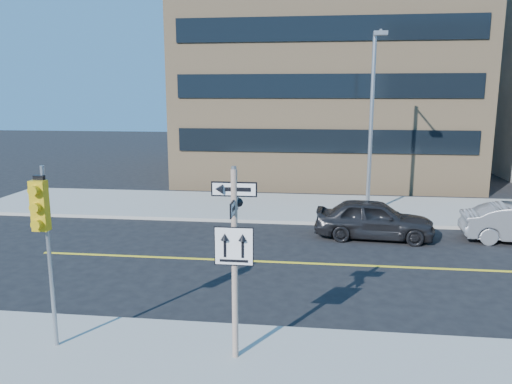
# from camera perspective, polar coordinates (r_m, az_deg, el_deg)

# --- Properties ---
(ground) EXTENTS (120.00, 120.00, 0.00)m
(ground) POSITION_cam_1_polar(r_m,az_deg,el_deg) (13.37, -0.57, -13.58)
(ground) COLOR black
(ground) RESTS_ON ground
(sign_pole) EXTENTS (0.92, 0.92, 4.06)m
(sign_pole) POSITION_cam_1_polar(r_m,az_deg,el_deg) (10.16, -2.47, -6.98)
(sign_pole) COLOR beige
(sign_pole) RESTS_ON near_sidewalk
(traffic_signal) EXTENTS (0.32, 0.45, 4.00)m
(traffic_signal) POSITION_cam_1_polar(r_m,az_deg,el_deg) (11.22, -23.25, -3.00)
(traffic_signal) COLOR gray
(traffic_signal) RESTS_ON near_sidewalk
(parked_car_a) EXTENTS (2.16, 4.68, 1.55)m
(parked_car_a) POSITION_cam_1_polar(r_m,az_deg,el_deg) (20.06, 13.33, -3.02)
(parked_car_a) COLOR black
(parked_car_a) RESTS_ON ground
(streetlight_a) EXTENTS (0.55, 2.25, 8.00)m
(streetlight_a) POSITION_cam_1_polar(r_m,az_deg,el_deg) (22.93, 13.14, 8.80)
(streetlight_a) COLOR gray
(streetlight_a) RESTS_ON far_sidewalk
(building_brick) EXTENTS (18.00, 18.00, 18.00)m
(building_brick) POSITION_cam_1_polar(r_m,az_deg,el_deg) (37.19, 7.89, 16.36)
(building_brick) COLOR #A2815A
(building_brick) RESTS_ON ground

